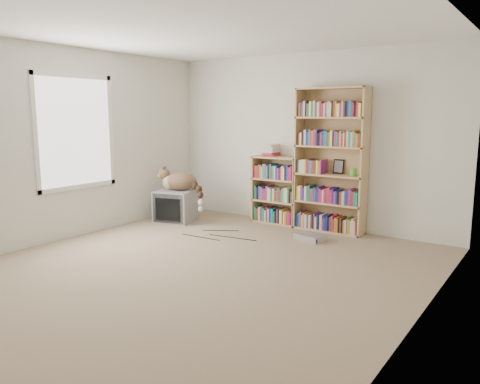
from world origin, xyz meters
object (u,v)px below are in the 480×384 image
Objects in this scene: crt_tv at (176,206)px; cat at (183,184)px; bookcase_tall at (331,165)px; dvd_player at (310,237)px; bookcase_short at (277,192)px.

crt_tv is 0.36m from cat.
crt_tv is at bearing -160.15° from bookcase_tall.
cat is 2.36× the size of dvd_player.
bookcase_short is at bearing 155.03° from dvd_player.
crt_tv is 1.57m from bookcase_short.
bookcase_tall reaches higher than cat.
crt_tv is 0.77× the size of cat.
bookcase_short is at bearing -2.56° from cat.
bookcase_tall is 1.09m from dvd_player.
dvd_player is at bearing -35.07° from bookcase_short.
bookcase_short reaches higher than dvd_player.
cat is 1.44m from bookcase_short.
bookcase_tall is (2.09, 0.74, 0.36)m from cat.
bookcase_tall is at bearing 100.87° from dvd_player.
bookcase_tall is (2.20, 0.79, 0.70)m from crt_tv.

